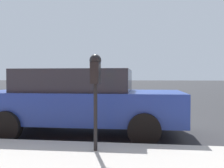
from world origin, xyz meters
TOP-DOWN VIEW (x-y plane):
  - ground_plane at (0.00, 0.00)m, footprint 220.00×220.00m
  - parking_meter at (-2.74, -0.45)m, footprint 0.21×0.19m
  - car_blue at (-0.93, 0.25)m, footprint 2.16×4.53m

SIDE VIEW (x-z plane):
  - ground_plane at x=0.00m, z-range 0.00..0.00m
  - car_blue at x=-0.93m, z-range 0.04..1.54m
  - parking_meter at x=-2.74m, z-range 0.55..2.09m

